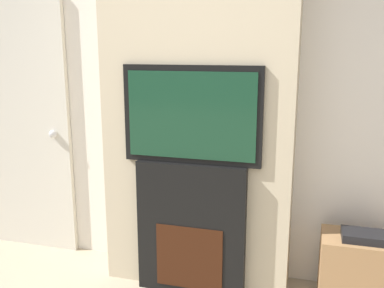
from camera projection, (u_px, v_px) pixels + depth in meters
name	position (u px, v px, depth m)	size (l,w,h in m)	color
wall_back	(206.00, 85.00, 2.95)	(6.00, 0.06, 2.70)	silver
chimney_breast	(199.00, 88.00, 2.76)	(1.24, 0.33, 2.70)	#BCAD8E
fireplace	(192.00, 229.00, 2.80)	(0.71, 0.15, 0.89)	black
television	(192.00, 115.00, 2.64)	(0.88, 0.07, 0.61)	black
media_stand	(361.00, 272.00, 2.65)	(0.50, 0.32, 0.52)	#997047
entry_door	(24.00, 126.00, 3.36)	(0.80, 0.09, 2.00)	beige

